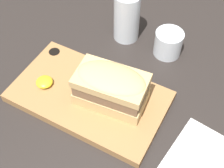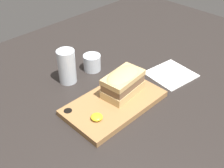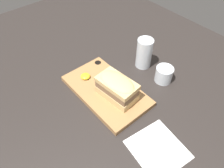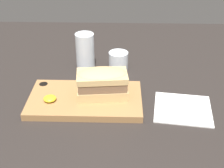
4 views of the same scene
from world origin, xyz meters
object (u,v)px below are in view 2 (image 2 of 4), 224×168
wine_glass (92,63)px  napkin (171,74)px  serving_board (114,103)px  sandwich (124,82)px  water_glass (67,68)px

wine_glass → napkin: size_ratio=0.38×
serving_board → sandwich: bearing=9.0°
sandwich → wine_glass: 21.39cm
water_glass → serving_board: bearing=-84.7°
napkin → wine_glass: bearing=127.8°
serving_board → napkin: (28.38, -2.75, -0.82)cm
water_glass → wine_glass: size_ratio=1.89×
water_glass → wine_glass: 11.87cm
water_glass → napkin: water_glass is taller
sandwich → wine_glass: bearing=78.4°
sandwich → wine_glass: sandwich is taller
sandwich → napkin: 24.20cm
serving_board → sandwich: (5.33, 0.84, 5.63)cm
napkin → sandwich: bearing=171.1°
wine_glass → napkin: (18.81, -24.24, -2.82)cm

